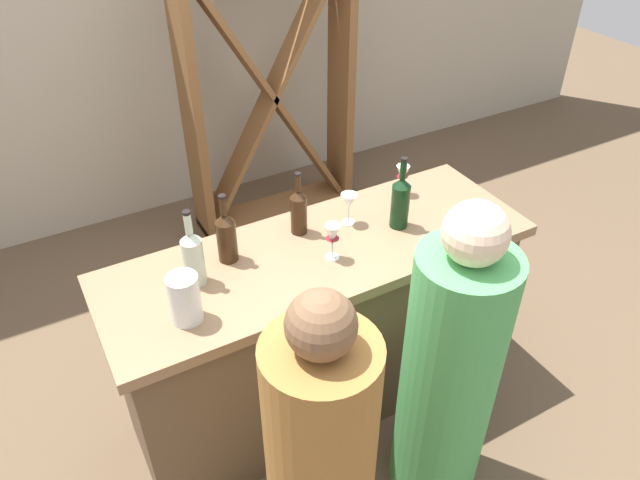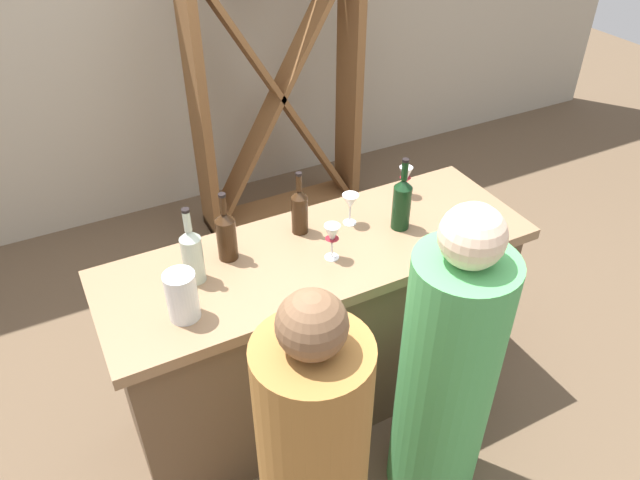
# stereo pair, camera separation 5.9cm
# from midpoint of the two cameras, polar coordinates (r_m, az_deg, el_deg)

# --- Properties ---
(ground_plane) EXTENTS (12.00, 12.00, 0.00)m
(ground_plane) POSITION_cam_midpoint_polar(r_m,az_deg,el_deg) (3.22, -0.55, -14.49)
(ground_plane) COLOR brown
(back_wall) EXTENTS (8.00, 0.10, 2.80)m
(back_wall) POSITION_cam_midpoint_polar(r_m,az_deg,el_deg) (4.25, -15.98, 20.15)
(back_wall) COLOR #B2A893
(back_wall) RESTS_ON ground
(bar_counter) EXTENTS (1.87, 0.64, 0.95)m
(bar_counter) POSITION_cam_midpoint_polar(r_m,az_deg,el_deg) (2.86, -0.60, -8.43)
(bar_counter) COLOR brown
(bar_counter) RESTS_ON ground
(wine_rack) EXTENTS (1.14, 0.28, 1.83)m
(wine_rack) POSITION_cam_midpoint_polar(r_m,az_deg,el_deg) (4.07, -5.13, 13.40)
(wine_rack) COLOR brown
(wine_rack) RESTS_ON ground
(wine_bottle_leftmost_clear_pale) EXTENTS (0.08, 0.08, 0.33)m
(wine_bottle_leftmost_clear_pale) POSITION_cam_midpoint_polar(r_m,az_deg,el_deg) (2.37, -12.57, -1.51)
(wine_bottle_leftmost_clear_pale) COLOR #B7C6B2
(wine_bottle_leftmost_clear_pale) RESTS_ON bar_counter
(wine_bottle_second_left_amber_brown) EXTENTS (0.08, 0.08, 0.31)m
(wine_bottle_second_left_amber_brown) POSITION_cam_midpoint_polar(r_m,az_deg,el_deg) (2.47, -9.49, 0.39)
(wine_bottle_second_left_amber_brown) COLOR #331E0F
(wine_bottle_second_left_amber_brown) RESTS_ON bar_counter
(wine_bottle_center_amber_brown) EXTENTS (0.07, 0.07, 0.30)m
(wine_bottle_center_amber_brown) POSITION_cam_midpoint_polar(r_m,az_deg,el_deg) (2.60, -2.68, 2.81)
(wine_bottle_center_amber_brown) COLOR #331E0F
(wine_bottle_center_amber_brown) RESTS_ON bar_counter
(wine_bottle_second_right_dark_green) EXTENTS (0.08, 0.08, 0.34)m
(wine_bottle_second_right_dark_green) POSITION_cam_midpoint_polar(r_m,az_deg,el_deg) (2.64, 6.94, 3.67)
(wine_bottle_second_right_dark_green) COLOR black
(wine_bottle_second_right_dark_green) RESTS_ON bar_counter
(wine_glass_near_left) EXTENTS (0.07, 0.07, 0.16)m
(wine_glass_near_left) POSITION_cam_midpoint_polar(r_m,az_deg,el_deg) (2.44, 0.49, 0.37)
(wine_glass_near_left) COLOR white
(wine_glass_near_left) RESTS_ON bar_counter
(wine_glass_near_center) EXTENTS (0.07, 0.07, 0.15)m
(wine_glass_near_center) POSITION_cam_midpoint_polar(r_m,az_deg,el_deg) (2.65, 2.10, 3.59)
(wine_glass_near_center) COLOR white
(wine_glass_near_center) RESTS_ON bar_counter
(wine_glass_near_right) EXTENTS (0.06, 0.06, 0.15)m
(wine_glass_near_right) POSITION_cam_midpoint_polar(r_m,az_deg,el_deg) (2.89, 7.18, 6.02)
(wine_glass_near_right) COLOR white
(wine_glass_near_right) RESTS_ON bar_counter
(water_pitcher) EXTENTS (0.12, 0.12, 0.20)m
(water_pitcher) POSITION_cam_midpoint_polar(r_m,az_deg,el_deg) (2.23, -13.38, -5.40)
(water_pitcher) COLOR silver
(water_pitcher) RESTS_ON bar_counter
(person_left_guest) EXTENTS (0.47, 0.47, 1.46)m
(person_left_guest) POSITION_cam_midpoint_polar(r_m,az_deg,el_deg) (2.48, 11.37, -12.26)
(person_left_guest) COLOR #4CA559
(person_left_guest) RESTS_ON ground
(person_center_guest) EXTENTS (0.48, 0.48, 1.45)m
(person_center_guest) POSITION_cam_midpoint_polar(r_m,az_deg,el_deg) (2.19, -0.75, -20.87)
(person_center_guest) COLOR #9E6B33
(person_center_guest) RESTS_ON ground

